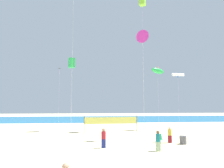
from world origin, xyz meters
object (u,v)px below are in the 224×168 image
(beachgoer_maroon_shirt, at_px, (104,137))
(kite_black_diamond, at_px, (60,69))
(trash_barrel, at_px, (183,140))
(volleyball_net, at_px, (111,121))
(beachgoer_mustard_shirt, at_px, (170,134))
(folding_beach_chair, at_px, (160,138))
(beachgoer_teal_shirt, at_px, (158,140))
(beach_handbag, at_px, (154,142))
(kite_magenta_delta, at_px, (143,37))
(kite_green_inflatable, at_px, (158,71))
(kite_green_box, at_px, (72,63))
(kite_lime_box, at_px, (142,1))
(kite_white_tube, at_px, (178,75))

(beachgoer_maroon_shirt, xyz_separation_m, kite_black_diamond, (-7.01, 15.80, 8.86))
(trash_barrel, height_order, volleyball_net, volleyball_net)
(beachgoer_mustard_shirt, xyz_separation_m, folding_beach_chair, (-1.02, 0.17, -0.41))
(beachgoer_teal_shirt, height_order, volleyball_net, volleyball_net)
(beachgoer_maroon_shirt, bearing_deg, beach_handbag, 150.32)
(kite_magenta_delta, bearing_deg, beach_handbag, -81.73)
(kite_green_inflatable, bearing_deg, kite_magenta_delta, -118.64)
(volleyball_net, height_order, kite_green_box, kite_green_box)
(volleyball_net, bearing_deg, beachgoer_maroon_shirt, -98.77)
(beachgoer_teal_shirt, height_order, kite_green_box, kite_green_box)
(kite_magenta_delta, height_order, kite_lime_box, kite_lime_box)
(trash_barrel, bearing_deg, volleyball_net, 131.67)
(kite_black_diamond, height_order, kite_green_inflatable, kite_black_diamond)
(volleyball_net, height_order, kite_green_inflatable, kite_green_inflatable)
(beachgoer_teal_shirt, height_order, kite_black_diamond, kite_black_diamond)
(beachgoer_mustard_shirt, relative_size, volleyball_net, 0.23)
(volleyball_net, bearing_deg, kite_green_inflatable, 22.33)
(beachgoer_mustard_shirt, relative_size, trash_barrel, 2.02)
(folding_beach_chair, relative_size, kite_magenta_delta, 0.07)
(beach_handbag, relative_size, kite_black_diamond, 0.03)
(beachgoer_teal_shirt, height_order, kite_green_inflatable, kite_green_inflatable)
(beachgoer_maroon_shirt, xyz_separation_m, beachgoer_teal_shirt, (4.63, -1.60, -0.02))
(folding_beach_chair, bearing_deg, volleyball_net, 97.77)
(beachgoer_mustard_shirt, bearing_deg, kite_white_tube, -90.57)
(folding_beach_chair, height_order, trash_barrel, folding_beach_chair)
(beach_handbag, bearing_deg, kite_white_tube, 58.39)
(beachgoer_mustard_shirt, xyz_separation_m, kite_white_tube, (6.99, 13.99, 8.24))
(beachgoer_mustard_shirt, xyz_separation_m, kite_magenta_delta, (-2.10, 2.40, 11.15))
(folding_beach_chair, bearing_deg, kite_black_diamond, 106.13)
(beachgoer_mustard_shirt, distance_m, beachgoer_maroon_shirt, 7.19)
(kite_lime_box, bearing_deg, volleyball_net, -154.13)
(trash_barrel, height_order, kite_green_box, kite_green_box)
(beachgoer_mustard_shirt, relative_size, kite_green_box, 0.15)
(trash_barrel, height_order, kite_black_diamond, kite_black_diamond)
(kite_white_tube, distance_m, kite_green_inflatable, 6.43)
(kite_green_box, relative_size, kite_white_tube, 1.16)
(beachgoer_maroon_shirt, bearing_deg, kite_lime_box, -167.46)
(beach_handbag, relative_size, kite_white_tube, 0.03)
(kite_green_inflatable, bearing_deg, kite_black_diamond, 165.76)
(volleyball_net, bearing_deg, beachgoer_mustard_shirt, -50.39)
(kite_magenta_delta, bearing_deg, beachgoer_mustard_shirt, -48.70)
(beach_handbag, distance_m, kite_green_inflatable, 14.05)
(kite_green_box, xyz_separation_m, kite_lime_box, (10.96, -0.49, 10.04))
(beachgoer_teal_shirt, xyz_separation_m, volleyball_net, (-3.30, 10.22, 0.69))
(trash_barrel, height_order, kite_white_tube, kite_white_tube)
(folding_beach_chair, bearing_deg, trash_barrel, -50.46)
(beachgoer_maroon_shirt, relative_size, beachgoer_teal_shirt, 1.02)
(beachgoer_mustard_shirt, relative_size, kite_lime_box, 0.08)
(volleyball_net, xyz_separation_m, kite_lime_box, (5.17, 2.51, 18.57))
(folding_beach_chair, distance_m, kite_green_inflatable, 13.40)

